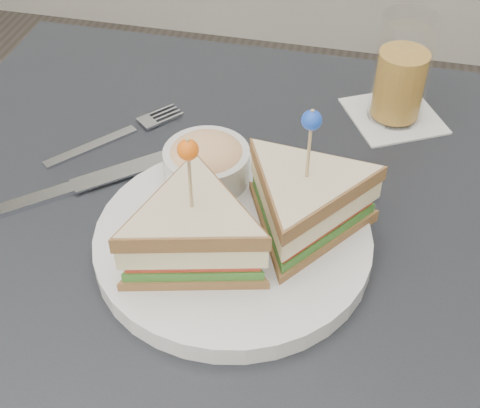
% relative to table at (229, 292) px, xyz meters
% --- Properties ---
extents(table, '(0.80, 0.80, 0.75)m').
position_rel_table_xyz_m(table, '(0.00, 0.00, 0.00)').
color(table, black).
rests_on(table, ground).
extents(plate_meal, '(0.34, 0.34, 0.16)m').
position_rel_table_xyz_m(plate_meal, '(0.01, -0.00, 0.12)').
color(plate_meal, silver).
rests_on(plate_meal, table).
extents(cutlery_fork, '(0.13, 0.16, 0.01)m').
position_rel_table_xyz_m(cutlery_fork, '(-0.17, 0.15, 0.08)').
color(cutlery_fork, '#B7B9C2').
rests_on(cutlery_fork, table).
extents(cutlery_knife, '(0.20, 0.18, 0.01)m').
position_rel_table_xyz_m(cutlery_knife, '(-0.18, 0.05, 0.08)').
color(cutlery_knife, silver).
rests_on(cutlery_knife, table).
extents(drink_set, '(0.15, 0.15, 0.14)m').
position_rel_table_xyz_m(drink_set, '(0.15, 0.27, 0.14)').
color(drink_set, silver).
rests_on(drink_set, table).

